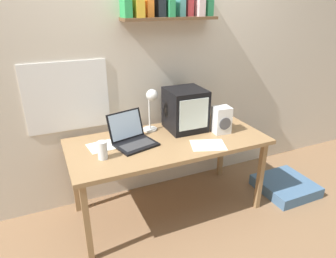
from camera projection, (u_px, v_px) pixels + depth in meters
name	position (u px, v px, depth m)	size (l,w,h in m)	color
ground_plane	(168.00, 208.00, 2.83)	(12.00, 12.00, 0.00)	#886647
back_wall	(147.00, 61.00, 2.71)	(5.60, 0.24, 2.60)	beige
corner_desk	(168.00, 146.00, 2.57)	(1.68, 0.76, 0.72)	#9B754C
crt_monitor	(185.00, 109.00, 2.70)	(0.33, 0.35, 0.38)	black
laptop	(132.00, 136.00, 2.46)	(0.39, 0.38, 0.25)	black
desk_lamp	(151.00, 103.00, 2.60)	(0.13, 0.18, 0.40)	silver
juice_glass	(102.00, 151.00, 2.22)	(0.07, 0.07, 0.14)	white
space_heater	(222.00, 120.00, 2.65)	(0.16, 0.14, 0.24)	white
open_notebook	(102.00, 146.00, 2.43)	(0.23, 0.22, 0.00)	white
printed_handout	(208.00, 145.00, 2.45)	(0.33, 0.29, 0.00)	white
floor_cushion	(285.00, 186.00, 3.07)	(0.51, 0.51, 0.11)	#476A8F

